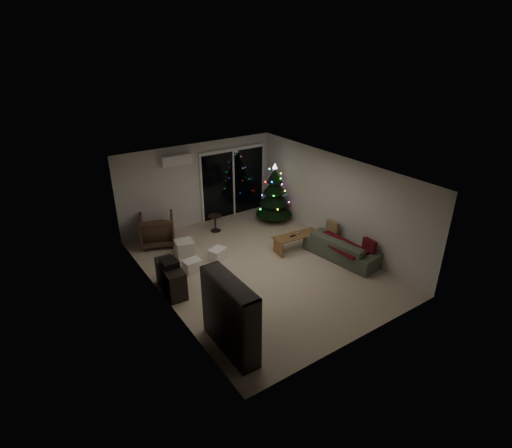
{
  "coord_description": "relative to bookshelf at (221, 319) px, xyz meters",
  "views": [
    {
      "loc": [
        -4.9,
        -7.15,
        5.26
      ],
      "look_at": [
        0.1,
        0.3,
        1.05
      ],
      "focal_mm": 28.0,
      "sensor_mm": 36.0,
      "label": 1
    }
  ],
  "objects": [
    {
      "name": "room",
      "position": [
        2.71,
        3.59,
        0.29
      ],
      "size": [
        6.5,
        7.51,
        2.6
      ],
      "color": "beige",
      "rests_on": "ground"
    },
    {
      "name": "bookshelf",
      "position": [
        0.0,
        0.0,
        0.0
      ],
      "size": [
        0.95,
        1.48,
        1.46
      ],
      "primitive_type": null,
      "rotation": [
        0.0,
        0.0,
        0.43
      ],
      "color": "black",
      "rests_on": "floor"
    },
    {
      "name": "media_cabinet",
      "position": [
        0.0,
        2.33,
        -0.4
      ],
      "size": [
        0.48,
        1.09,
        0.67
      ],
      "primitive_type": "cube",
      "rotation": [
        0.0,
        0.0,
        -0.07
      ],
      "color": "black",
      "rests_on": "floor"
    },
    {
      "name": "stereo",
      "position": [
        0.0,
        2.33,
        0.01
      ],
      "size": [
        0.34,
        0.4,
        0.14
      ],
      "primitive_type": "cube",
      "color": "black",
      "rests_on": "media_cabinet"
    },
    {
      "name": "armchair",
      "position": [
        0.6,
        4.71,
        -0.3
      ],
      "size": [
        1.19,
        1.21,
        0.86
      ],
      "primitive_type": "imported",
      "rotation": [
        0.0,
        0.0,
        2.78
      ],
      "color": "#4A2D22",
      "rests_on": "floor"
    },
    {
      "name": "ottoman",
      "position": [
        0.95,
        3.71,
        -0.52
      ],
      "size": [
        0.53,
        0.53,
        0.41
      ],
      "primitive_type": "cube",
      "rotation": [
        0.0,
        0.0,
        -0.17
      ],
      "color": "white",
      "rests_on": "floor"
    },
    {
      "name": "cardboard_box_a",
      "position": [
        0.77,
        2.86,
        -0.58
      ],
      "size": [
        0.44,
        0.35,
        0.3
      ],
      "primitive_type": "cube",
      "rotation": [
        0.0,
        0.0,
        0.07
      ],
      "color": "white",
      "rests_on": "floor"
    },
    {
      "name": "cardboard_box_b",
      "position": [
        1.56,
        3.03,
        -0.58
      ],
      "size": [
        0.52,
        0.46,
        0.3
      ],
      "primitive_type": "cube",
      "rotation": [
        0.0,
        0.0,
        0.41
      ],
      "color": "white",
      "rests_on": "floor"
    },
    {
      "name": "side_table",
      "position": [
        2.33,
        4.53,
        -0.48
      ],
      "size": [
        0.52,
        0.52,
        0.5
      ],
      "primitive_type": "cylinder",
      "rotation": [
        0.0,
        0.0,
        -0.35
      ],
      "color": "black",
      "rests_on": "floor"
    },
    {
      "name": "floor_lamp",
      "position": [
        0.85,
        5.46,
        0.18
      ],
      "size": [
        0.29,
        0.29,
        1.82
      ],
      "primitive_type": "cylinder",
      "color": "black",
      "rests_on": "floor"
    },
    {
      "name": "sofa",
      "position": [
        4.3,
        1.27,
        -0.43
      ],
      "size": [
        1.08,
        2.13,
        0.59
      ],
      "primitive_type": "imported",
      "rotation": [
        0.0,
        0.0,
        1.72
      ],
      "color": "#464D42",
      "rests_on": "floor"
    },
    {
      "name": "sofa_throw",
      "position": [
        4.2,
        1.27,
        -0.3
      ],
      "size": [
        0.64,
        1.47,
        0.05
      ],
      "primitive_type": "cube",
      "color": "#5A0B0A",
      "rests_on": "sofa"
    },
    {
      "name": "cushion_a",
      "position": [
        4.55,
        1.92,
        -0.19
      ],
      "size": [
        0.15,
        0.4,
        0.39
      ],
      "primitive_type": "cube",
      "rotation": [
        0.0,
        0.0,
        0.09
      ],
      "color": "#A28854",
      "rests_on": "sofa"
    },
    {
      "name": "cushion_b",
      "position": [
        4.55,
        0.62,
        -0.19
      ],
      "size": [
        0.14,
        0.4,
        0.39
      ],
      "primitive_type": "cube",
      "rotation": [
        0.0,
        0.0,
        -0.07
      ],
      "color": "#5A0B0A",
      "rests_on": "sofa"
    },
    {
      "name": "coffee_table",
      "position": [
        3.64,
        2.33,
        -0.52
      ],
      "size": [
        1.36,
        0.6,
        0.42
      ],
      "primitive_type": null,
      "rotation": [
        0.0,
        0.0,
        -0.11
      ],
      "color": "olive",
      "rests_on": "floor"
    },
    {
      "name": "remote_a",
      "position": [
        3.49,
        2.33,
        -0.3
      ],
      "size": [
        0.16,
        0.05,
        0.02
      ],
      "primitive_type": "cube",
      "color": "black",
      "rests_on": "coffee_table"
    },
    {
      "name": "remote_b",
      "position": [
        3.74,
        2.38,
        -0.3
      ],
      "size": [
        0.16,
        0.09,
        0.02
      ],
      "primitive_type": "cube",
      "rotation": [
        0.0,
        0.0,
        0.35
      ],
      "color": "slate",
      "rests_on": "coffee_table"
    },
    {
      "name": "christmas_tree",
      "position": [
        4.24,
        4.2,
        0.2
      ],
      "size": [
        1.46,
        1.46,
        1.85
      ],
      "primitive_type": "cone",
      "rotation": [
        0.0,
        0.0,
        -0.34
      ],
      "color": "black",
      "rests_on": "floor"
    }
  ]
}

